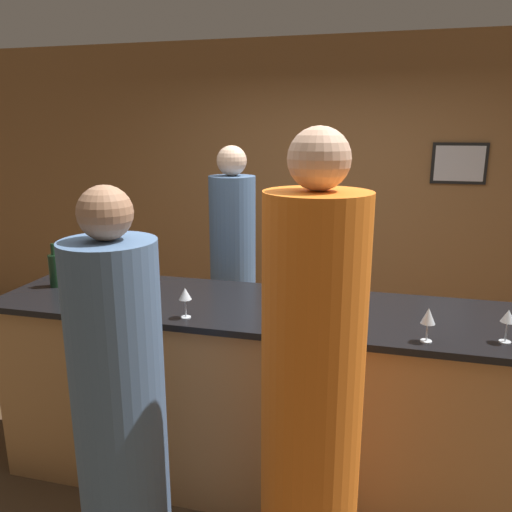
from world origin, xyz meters
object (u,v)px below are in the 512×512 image
at_px(guest_0, 311,414).
at_px(wine_bottle_0, 112,287).
at_px(wine_bottle_1, 317,296).
at_px(bartender, 233,292).
at_px(wine_bottle_2, 55,270).
at_px(guest_1, 121,420).

height_order(guest_0, wine_bottle_0, guest_0).
distance_m(guest_0, wine_bottle_1, 0.74).
bearing_deg(bartender, wine_bottle_2, 37.14).
height_order(bartender, wine_bottle_0, bartender).
relative_size(guest_0, guest_1, 1.12).
distance_m(bartender, wine_bottle_2, 1.19).
xyz_separation_m(bartender, guest_0, (0.77, -1.49, 0.04)).
bearing_deg(wine_bottle_0, guest_1, -59.48).
relative_size(guest_1, wine_bottle_0, 5.82).
bearing_deg(guest_0, wine_bottle_0, 155.72).
height_order(wine_bottle_0, wine_bottle_2, wine_bottle_0).
relative_size(bartender, wine_bottle_0, 6.13).
relative_size(bartender, wine_bottle_1, 7.02).
xyz_separation_m(guest_0, wine_bottle_1, (-0.07, 0.69, 0.25)).
bearing_deg(wine_bottle_2, wine_bottle_1, -3.66).
bearing_deg(wine_bottle_0, guest_0, -24.28).
height_order(guest_1, wine_bottle_2, guest_1).
bearing_deg(wine_bottle_2, guest_0, -25.26).
height_order(guest_0, wine_bottle_1, guest_0).
relative_size(wine_bottle_0, wine_bottle_2, 1.17).
bearing_deg(guest_0, wine_bottle_1, 96.10).
relative_size(bartender, wine_bottle_2, 7.18).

